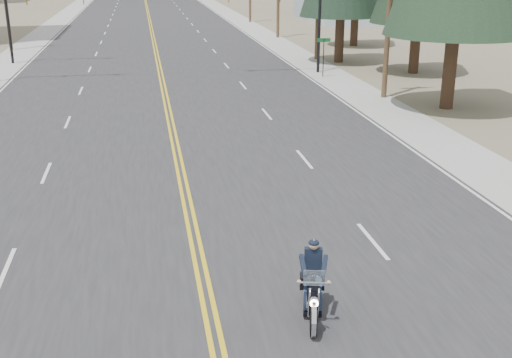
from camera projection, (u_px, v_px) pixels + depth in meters
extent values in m
plane|color=#776D56|center=(214.00, 336.00, 13.78)|extent=(400.00, 400.00, 0.00)
cube|color=#303033|center=(150.00, 24.00, 78.93)|extent=(20.00, 200.00, 0.01)
cube|color=#A5A5A0|center=(54.00, 25.00, 77.04)|extent=(3.00, 200.00, 0.01)
cube|color=#A5A5A0|center=(242.00, 22.00, 80.82)|extent=(3.00, 200.00, 0.01)
cylinder|color=black|center=(319.00, 22.00, 44.23)|extent=(0.20, 0.20, 7.00)
cylinder|color=black|center=(7.00, 17.00, 48.06)|extent=(0.20, 0.20, 7.00)
cylinder|color=black|center=(323.00, 58.00, 43.05)|extent=(0.06, 0.06, 2.60)
cube|color=#0C5926|center=(324.00, 40.00, 42.66)|extent=(0.90, 0.03, 0.25)
cylinder|color=#382619|center=(449.00, 72.00, 33.99)|extent=(0.75, 0.75, 3.88)
cylinder|color=#382619|center=(415.00, 48.00, 44.62)|extent=(0.76, 0.76, 3.46)
cylinder|color=#382619|center=(339.00, 39.00, 49.36)|extent=(0.61, 0.61, 3.48)
cylinder|color=#382619|center=(354.00, 27.00, 58.61)|extent=(0.79, 0.79, 3.39)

